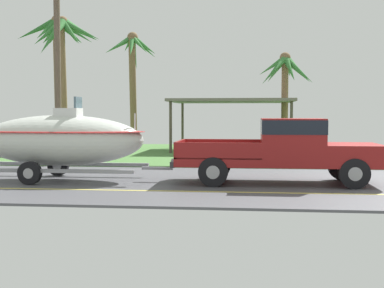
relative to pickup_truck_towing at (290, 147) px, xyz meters
The scene contains 9 objects.
ground 8.51m from the pickup_truck_towing, 80.37° to the left, with size 36.00×22.00×0.11m.
pickup_truck_towing is the anchor object (origin of this frame).
boat_on_trailer 6.71m from the pickup_truck_towing, behind, with size 6.14×2.37×2.45m.
carport_awning 12.92m from the pickup_truck_towing, 99.37° to the left, with size 6.33×5.01×2.73m.
palm_tree_near_left 14.60m from the pickup_truck_towing, 137.65° to the left, with size 3.78×2.91×6.68m.
palm_tree_near_right 13.22m from the pickup_truck_towing, 86.89° to the left, with size 2.94×2.88×5.19m.
palm_tree_mid 12.28m from the pickup_truck_towing, 142.36° to the left, with size 3.12×2.89×6.17m.
palm_tree_far_left 16.35m from the pickup_truck_towing, 118.85° to the left, with size 3.14×3.19×6.55m.
utility_pole 9.99m from the pickup_truck_towing, 151.79° to the left, with size 0.24×1.80×7.16m.
Camera 1 is at (-2.53, -14.71, 1.93)m, focal length 48.65 mm.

